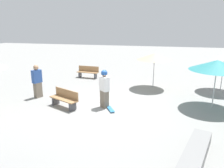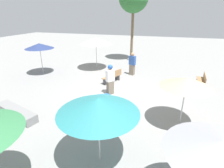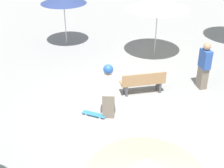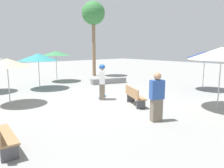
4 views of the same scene
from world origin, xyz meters
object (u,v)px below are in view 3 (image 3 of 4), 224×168
at_px(skater_main, 108,90).
at_px(skateboard, 94,114).
at_px(bystander_watching, 204,66).
at_px(shade_umbrella_tan, 146,167).
at_px(bench_far, 143,83).
at_px(shade_umbrella_cream, 158,3).

distance_m(skater_main, skateboard, 1.04).
relative_size(skater_main, skateboard, 2.31).
height_order(skateboard, bystander_watching, bystander_watching).
bearing_deg(shade_umbrella_tan, bench_far, -42.07).
distance_m(bench_far, bystander_watching, 2.32).
bearing_deg(shade_umbrella_tan, skateboard, -21.99).
bearing_deg(skateboard, shade_umbrella_cream, -94.70).
bearing_deg(shade_umbrella_cream, skater_main, 120.45).
relative_size(skater_main, shade_umbrella_tan, 0.85).
bearing_deg(skater_main, shade_umbrella_tan, 101.64).
distance_m(skateboard, shade_umbrella_cream, 6.02).
height_order(shade_umbrella_cream, bystander_watching, shade_umbrella_cream).
height_order(skateboard, shade_umbrella_tan, shade_umbrella_tan).
bearing_deg(bench_far, shade_umbrella_tan, -106.95).
bearing_deg(shade_umbrella_cream, bystander_watching, 167.36).
bearing_deg(bystander_watching, shade_umbrella_tan, 142.20).
bearing_deg(skater_main, bystander_watching, -148.72).
xyz_separation_m(skateboard, bench_far, (0.14, -2.21, 0.37)).
relative_size(shade_umbrella_cream, bystander_watching, 1.50).
relative_size(bench_far, shade_umbrella_tan, 0.76).
height_order(bench_far, bystander_watching, bystander_watching).
height_order(skater_main, bystander_watching, skater_main).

